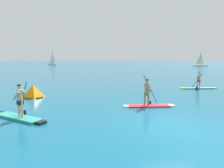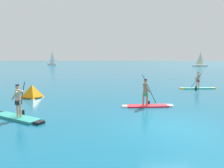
% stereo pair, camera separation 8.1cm
% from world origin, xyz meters
% --- Properties ---
extents(ground, '(440.00, 440.00, 0.00)m').
position_xyz_m(ground, '(0.00, 0.00, 0.00)').
color(ground, '#145B7A').
extents(paddleboarder_near_left, '(3.33, 2.14, 1.83)m').
position_xyz_m(paddleboarder_near_left, '(-7.36, 1.25, 0.31)').
color(paddleboarder_near_left, teal).
rests_on(paddleboarder_near_left, ground).
extents(paddleboarder_mid_center, '(3.21, 0.97, 2.02)m').
position_xyz_m(paddleboarder_mid_center, '(-0.47, 3.80, 0.39)').
color(paddleboarder_mid_center, red).
rests_on(paddleboarder_mid_center, ground).
extents(paddleboarder_far_right, '(3.57, 0.89, 1.72)m').
position_xyz_m(paddleboarder_far_right, '(5.77, 11.17, 0.37)').
color(paddleboarder_far_right, teal).
rests_on(paddleboarder_far_right, ground).
extents(race_marker_buoy, '(1.63, 1.63, 0.98)m').
position_xyz_m(race_marker_buoy, '(-8.74, 6.70, 0.43)').
color(race_marker_buoy, orange).
rests_on(race_marker_buoy, ground).
extents(sailboat_left_horizon, '(4.40, 2.24, 6.28)m').
position_xyz_m(sailboat_left_horizon, '(-27.60, 76.42, 0.97)').
color(sailboat_left_horizon, white).
rests_on(sailboat_left_horizon, ground).
extents(sailboat_right_horizon, '(5.09, 1.95, 5.19)m').
position_xyz_m(sailboat_right_horizon, '(28.90, 64.06, 0.68)').
color(sailboat_right_horizon, white).
rests_on(sailboat_right_horizon, ground).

